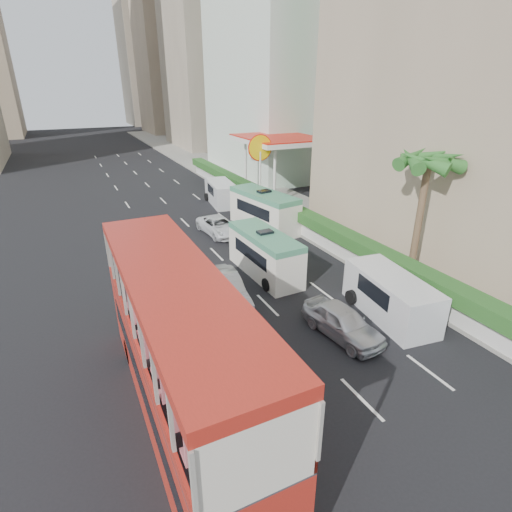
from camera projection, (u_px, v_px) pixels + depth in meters
ground_plane at (336, 362)px, 15.42m from camera, size 200.00×200.00×0.00m
double_decker_bus at (179, 349)px, 12.02m from camera, size 2.50×11.00×5.06m
car_silver_lane_a at (224, 303)px, 19.60m from camera, size 1.89×4.62×1.49m
car_silver_lane_b at (341, 335)px, 17.07m from camera, size 2.06×4.12×1.35m
van_asset at (219, 234)px, 28.60m from camera, size 2.37×4.46×1.19m
minibus_near at (265, 254)px, 22.12m from camera, size 2.04×5.58×2.44m
minibus_far at (264, 210)px, 29.25m from camera, size 3.00×6.37×2.71m
panel_van_near at (390, 296)px, 18.19m from camera, size 2.59×5.15×1.98m
panel_van_far at (221, 193)px, 35.46m from camera, size 2.51×5.02×1.93m
sidewalk at (259, 191)px, 39.65m from camera, size 6.00×120.00×0.18m
kerb_wall at (291, 221)px, 29.20m from camera, size 0.30×44.00×1.00m
hedge at (292, 210)px, 28.87m from camera, size 1.10×44.00×0.70m
palm_tree at (419, 222)px, 20.51m from camera, size 0.36×0.36×6.40m
shell_station at (278, 167)px, 37.34m from camera, size 6.50×8.00×5.50m
tower_far_a at (171, 19)px, 81.27m from camera, size 14.00×14.00×44.00m
tower_far_b at (149, 40)px, 100.25m from camera, size 14.00×14.00×40.00m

